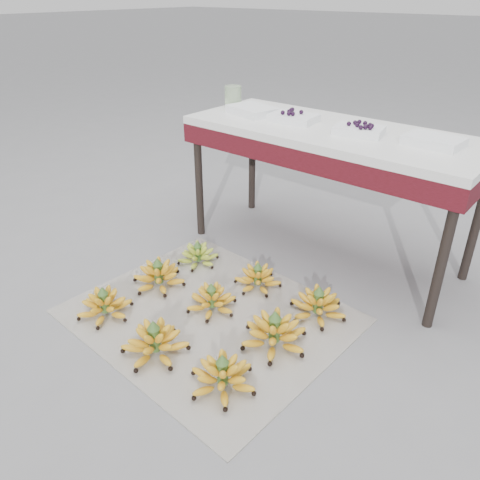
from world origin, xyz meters
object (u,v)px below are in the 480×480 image
Objects in this scene: bunch_front_left at (105,305)px; bunch_back_center at (258,278)px; tray_far_left at (253,110)px; tray_far_right at (434,141)px; bunch_back_right at (318,305)px; bunch_mid_left at (159,276)px; bunch_front_center at (155,342)px; tray_right at (359,130)px; bunch_mid_right at (274,333)px; glass_jar at (233,97)px; tray_left at (294,117)px; bunch_front_right at (223,376)px; bunch_mid_center at (212,300)px; bunch_back_left at (198,255)px; vendor_table at (331,144)px; newspaper_mat at (210,315)px.

bunch_front_left is 1.34× the size of bunch_back_center.
tray_far_left is 1.04m from tray_far_right.
tray_far_right is (0.21, 0.58, 0.72)m from bunch_back_right.
bunch_mid_left is 1.05× the size of tray_far_left.
bunch_front_center is 1.40× the size of tray_right.
glass_jar is at bearing 152.69° from bunch_mid_right.
bunch_back_center is at bearing -72.28° from tray_left.
bunch_front_right is 0.52m from bunch_mid_center.
bunch_front_right is (0.36, 0.04, -0.00)m from bunch_front_center.
tray_far_right is at bearing 38.26° from bunch_back_left.
bunch_back_left is at bearing 173.41° from bunch_mid_right.
bunch_back_left is (-0.76, 0.29, -0.01)m from bunch_mid_right.
vendor_table is (0.07, 0.53, 0.62)m from bunch_back_center.
bunch_back_center is 1.10m from tray_far_right.
tray_left is at bearing 105.31° from bunch_back_center.
bunch_mid_right is 1.53m from glass_jar.
bunch_mid_right is 1.19× the size of tray_far_left.
glass_jar is (-0.59, 0.87, 0.77)m from bunch_mid_center.
bunch_mid_left is at bearing -143.94° from bunch_back_center.
bunch_mid_left is (-0.39, 0.02, 0.06)m from newspaper_mat.
bunch_front_right is at bearing 28.27° from bunch_front_center.
tray_far_right is at bearing 72.75° from bunch_mid_center.
tray_left is 1.00× the size of tray_far_right.
bunch_back_left is at bearing 178.77° from bunch_back_right.
bunch_back_center is (0.05, 0.30, -0.00)m from bunch_mid_center.
bunch_mid_left is 1.16m from vendor_table.
tray_far_left is at bearing 135.16° from bunch_mid_center.
vendor_table reaches higher than newspaper_mat.
tray_right reaches higher than tray_far_right.
bunch_front_right is 0.95× the size of bunch_mid_center.
bunch_front_right is (0.36, -0.31, 0.06)m from newspaper_mat.
bunch_back_left is 0.17× the size of vendor_table.
vendor_table is (0.13, 0.83, 0.62)m from bunch_mid_center.
glass_jar is at bearing 135.08° from bunch_front_right.
newspaper_mat is at bearing 61.53° from bunch_front_left.
newspaper_mat is 4.87× the size of bunch_back_center.
bunch_mid_left reaches higher than bunch_front_right.
tray_right reaches higher than bunch_front_left.
newspaper_mat is at bearing -41.63° from bunch_mid_center.
tray_right is (0.26, 1.21, 0.72)m from bunch_front_center.
bunch_front_right is at bearing -40.56° from newspaper_mat.
bunch_mid_center is 0.86× the size of bunch_mid_right.
bunch_back_left is (-0.00, 0.30, -0.01)m from bunch_mid_left.
bunch_front_center is at bearing -89.38° from newspaper_mat.
bunch_front_center is at bearing -63.79° from glass_jar.
bunch_mid_right is 1.30× the size of bunch_back_right.
vendor_table is 5.98× the size of tray_far_right.
tray_far_right is 2.07× the size of glass_jar.
bunch_back_right is at bearing -110.40° from tray_far_right.
bunch_front_center is 0.52m from bunch_mid_right.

